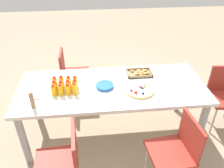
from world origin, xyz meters
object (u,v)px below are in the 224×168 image
object	(u,v)px
juice_bottle_0	(54,91)
napkin_stack	(39,95)
chair_near_right	(177,148)
fruit_pizza	(139,90)
chair_near_left	(63,160)
juice_bottle_7	(75,85)
juice_bottle_8	(55,82)
party_table	(112,91)
juice_bottle_6	(68,85)
plate_stack	(105,86)
juice_bottle_10	(69,82)
snack_tray	(139,73)
juice_bottle_1	(61,90)
juice_bottle_2	(68,90)
juice_bottle_11	(75,82)
juice_bottle_3	(74,89)
juice_bottle_5	(61,86)
cardboard_tube	(32,100)
juice_bottle_4	(55,86)
juice_bottle_9	(62,82)
chair_far_left	(71,72)

from	to	relation	value
juice_bottle_0	napkin_stack	world-z (taller)	juice_bottle_0
chair_near_right	fruit_pizza	world-z (taller)	chair_near_right
chair_near_left	juice_bottle_7	xyz separation A→B (m)	(0.11, 0.76, 0.31)
chair_near_right	chair_near_left	bearing A→B (deg)	84.88
napkin_stack	juice_bottle_8	bearing A→B (deg)	40.17
party_table	juice_bottle_6	distance (m)	0.51
plate_stack	juice_bottle_10	bearing A→B (deg)	172.47
juice_bottle_0	snack_tray	world-z (taller)	juice_bottle_0
juice_bottle_6	fruit_pizza	xyz separation A→B (m)	(0.79, -0.09, -0.05)
juice_bottle_1	chair_near_left	bearing A→B (deg)	-86.27
juice_bottle_0	juice_bottle_2	bearing A→B (deg)	1.31
juice_bottle_2	juice_bottle_11	world-z (taller)	juice_bottle_11
juice_bottle_3	juice_bottle_5	xyz separation A→B (m)	(-0.15, 0.08, -0.01)
juice_bottle_7	chair_near_right	bearing A→B (deg)	-37.10
juice_bottle_3	cardboard_tube	bearing A→B (deg)	-156.42
plate_stack	juice_bottle_1	bearing A→B (deg)	-168.57
juice_bottle_10	juice_bottle_11	size ratio (longest dim) A/B	1.02
chair_near_right	juice_bottle_3	size ratio (longest dim) A/B	5.55
juice_bottle_7	juice_bottle_2	bearing A→B (deg)	-132.69
juice_bottle_0	juice_bottle_3	size ratio (longest dim) A/B	0.89
juice_bottle_3	snack_tray	bearing A→B (deg)	23.74
juice_bottle_4	juice_bottle_9	world-z (taller)	juice_bottle_9
chair_near_right	juice_bottle_6	size ratio (longest dim) A/B	5.96
fruit_pizza	snack_tray	world-z (taller)	fruit_pizza
juice_bottle_10	juice_bottle_9	bearing A→B (deg)	177.92
chair_far_left	fruit_pizza	xyz separation A→B (m)	(0.83, -0.94, 0.26)
snack_tray	plate_stack	bearing A→B (deg)	-151.82
juice_bottle_8	juice_bottle_10	size ratio (longest dim) A/B	1.04
juice_bottle_1	juice_bottle_9	world-z (taller)	juice_bottle_9
party_table	snack_tray	distance (m)	0.44
juice_bottle_0	chair_far_left	bearing A→B (deg)	83.16
fruit_pizza	chair_near_left	bearing A→B (deg)	-141.27
plate_stack	juice_bottle_11	bearing A→B (deg)	171.71
juice_bottle_4	napkin_stack	world-z (taller)	juice_bottle_4
juice_bottle_5	juice_bottle_9	distance (m)	0.08
juice_bottle_0	plate_stack	world-z (taller)	juice_bottle_0
chair_near_right	snack_tray	distance (m)	1.04
juice_bottle_1	juice_bottle_8	distance (m)	0.17
juice_bottle_6	juice_bottle_10	distance (m)	0.08
juice_bottle_3	juice_bottle_7	world-z (taller)	juice_bottle_3
juice_bottle_10	juice_bottle_5	bearing A→B (deg)	-134.82
chair_near_left	juice_bottle_8	xyz separation A→B (m)	(-0.12, 0.83, 0.32)
juice_bottle_6	chair_near_right	bearing A→B (deg)	-34.92
juice_bottle_5	party_table	bearing A→B (deg)	3.76
chair_far_left	chair_near_left	bearing A→B (deg)	0.08
party_table	chair_near_left	world-z (taller)	chair_near_left
juice_bottle_4	juice_bottle_8	distance (m)	0.07
juice_bottle_0	juice_bottle_11	world-z (taller)	juice_bottle_11
party_table	juice_bottle_10	distance (m)	0.51
juice_bottle_2	juice_bottle_6	size ratio (longest dim) A/B	0.96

